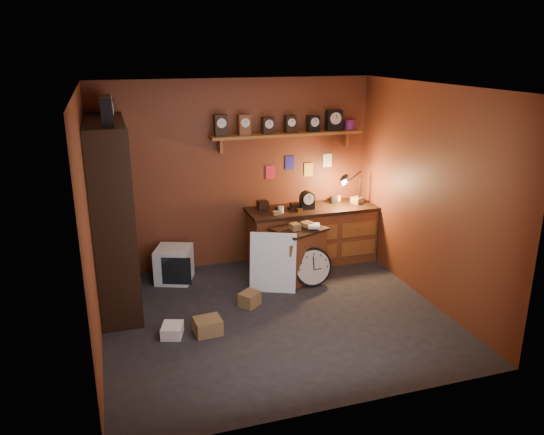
{
  "coord_description": "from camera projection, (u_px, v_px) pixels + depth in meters",
  "views": [
    {
      "loc": [
        -1.76,
        -5.45,
        3.1
      ],
      "look_at": [
        0.07,
        0.35,
        1.14
      ],
      "focal_mm": 35.0,
      "sensor_mm": 36.0,
      "label": 1
    }
  ],
  "objects": [
    {
      "name": "floor",
      "position": [
        275.0,
        316.0,
        6.4
      ],
      "size": [
        4.0,
        4.0,
        0.0
      ],
      "primitive_type": "plane",
      "color": "black",
      "rests_on": "ground"
    },
    {
      "name": "room_shell",
      "position": [
        276.0,
        175.0,
        5.99
      ],
      "size": [
        4.02,
        3.62,
        2.71
      ],
      "color": "brown",
      "rests_on": "ground"
    },
    {
      "name": "shelving_unit",
      "position": [
        109.0,
        207.0,
        6.4
      ],
      "size": [
        0.47,
        1.6,
        2.58
      ],
      "color": "black",
      "rests_on": "ground"
    },
    {
      "name": "workbench",
      "position": [
        312.0,
        232.0,
        7.9
      ],
      "size": [
        1.93,
        0.66,
        1.36
      ],
      "color": "brown",
      "rests_on": "ground"
    },
    {
      "name": "low_cabinet",
      "position": [
        298.0,
        251.0,
        7.34
      ],
      "size": [
        0.81,
        0.76,
        0.83
      ],
      "rotation": [
        0.0,
        0.0,
        0.41
      ],
      "color": "brown",
      "rests_on": "ground"
    },
    {
      "name": "big_round_clock",
      "position": [
        312.0,
        267.0,
        7.16
      ],
      "size": [
        0.54,
        0.17,
        0.54
      ],
      "color": "black",
      "rests_on": "ground"
    },
    {
      "name": "white_panel",
      "position": [
        273.0,
        290.0,
        7.09
      ],
      "size": [
        0.63,
        0.4,
        0.81
      ],
      "primitive_type": "cube",
      "rotation": [
        -0.17,
        0.0,
        -0.41
      ],
      "color": "silver",
      "rests_on": "ground"
    },
    {
      "name": "mini_fridge",
      "position": [
        174.0,
        264.0,
        7.3
      ],
      "size": [
        0.6,
        0.62,
        0.48
      ],
      "rotation": [
        0.0,
        0.0,
        -0.36
      ],
      "color": "silver",
      "rests_on": "ground"
    },
    {
      "name": "floor_box_a",
      "position": [
        208.0,
        326.0,
        5.99
      ],
      "size": [
        0.32,
        0.28,
        0.18
      ],
      "primitive_type": "cube",
      "rotation": [
        0.0,
        0.0,
        0.08
      ],
      "color": "brown",
      "rests_on": "ground"
    },
    {
      "name": "floor_box_b",
      "position": [
        172.0,
        330.0,
        5.95
      ],
      "size": [
        0.29,
        0.32,
        0.13
      ],
      "primitive_type": "cube",
      "rotation": [
        0.0,
        0.0,
        -0.31
      ],
      "color": "white",
      "rests_on": "ground"
    },
    {
      "name": "floor_box_c",
      "position": [
        250.0,
        299.0,
        6.63
      ],
      "size": [
        0.31,
        0.31,
        0.18
      ],
      "primitive_type": "cube",
      "rotation": [
        0.0,
        0.0,
        0.67
      ],
      "color": "brown",
      "rests_on": "ground"
    }
  ]
}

